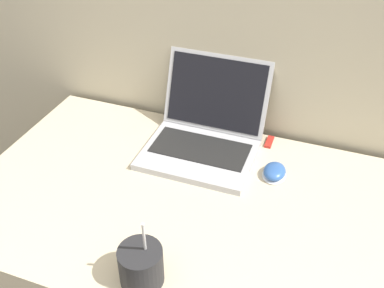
{
  "coord_description": "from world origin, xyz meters",
  "views": [
    {
      "loc": [
        0.25,
        -0.46,
        1.56
      ],
      "look_at": [
        -0.1,
        0.49,
        0.82
      ],
      "focal_mm": 42.0,
      "sensor_mm": 36.0,
      "label": 1
    }
  ],
  "objects_px": {
    "computer_mouse": "(274,172)",
    "drink_cup": "(141,265)",
    "laptop": "(205,132)",
    "usb_stick": "(269,142)"
  },
  "relations": [
    {
      "from": "computer_mouse",
      "to": "drink_cup",
      "type": "bearing_deg",
      "value": -114.07
    },
    {
      "from": "laptop",
      "to": "drink_cup",
      "type": "height_order",
      "value": "laptop"
    },
    {
      "from": "drink_cup",
      "to": "laptop",
      "type": "bearing_deg",
      "value": 93.37
    },
    {
      "from": "computer_mouse",
      "to": "usb_stick",
      "type": "xyz_separation_m",
      "value": [
        -0.05,
        0.15,
        -0.01
      ]
    },
    {
      "from": "drink_cup",
      "to": "computer_mouse",
      "type": "xyz_separation_m",
      "value": [
        0.2,
        0.45,
        -0.03
      ]
    },
    {
      "from": "laptop",
      "to": "computer_mouse",
      "type": "bearing_deg",
      "value": -16.03
    },
    {
      "from": "laptop",
      "to": "usb_stick",
      "type": "relative_size",
      "value": 5.63
    },
    {
      "from": "laptop",
      "to": "computer_mouse",
      "type": "xyz_separation_m",
      "value": [
        0.23,
        -0.07,
        -0.04
      ]
    },
    {
      "from": "drink_cup",
      "to": "computer_mouse",
      "type": "distance_m",
      "value": 0.49
    },
    {
      "from": "drink_cup",
      "to": "computer_mouse",
      "type": "relative_size",
      "value": 2.3
    }
  ]
}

